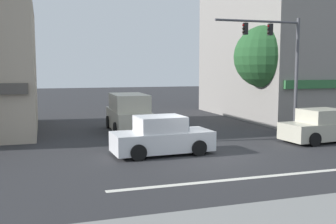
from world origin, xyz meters
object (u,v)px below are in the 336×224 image
Objects in this scene: sedan_approaching_near at (323,127)px; van_parked_curbside at (128,114)px; traffic_light_mast at (281,56)px; street_tree at (265,57)px; sedan_waiting_far at (162,137)px.

van_parked_curbside is (-8.28, 5.96, 0.29)m from sedan_approaching_near.
traffic_light_mast reaches higher than sedan_approaching_near.
van_parked_curbside is (-8.67, -0.00, -3.24)m from street_tree.
street_tree is 3.47m from traffic_light_mast.
traffic_light_mast is at bearing -107.70° from street_tree.
sedan_approaching_near is at bearing -35.74° from van_parked_curbside.
sedan_waiting_far is 0.99× the size of sedan_approaching_near.
street_tree is 1.33× the size of van_parked_curbside.
sedan_approaching_near is 10.20m from van_parked_curbside.
traffic_light_mast reaches higher than sedan_waiting_far.
sedan_approaching_near is (0.67, -2.66, -3.46)m from traffic_light_mast.
sedan_approaching_near is 0.91× the size of van_parked_curbside.
sedan_waiting_far is (-7.56, -2.98, -3.46)m from traffic_light_mast.
street_tree reaches higher than sedan_waiting_far.
street_tree reaches higher than sedan_approaching_near.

